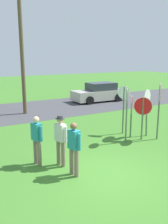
{
  "coord_description": "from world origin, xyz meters",
  "views": [
    {
      "loc": [
        -4.22,
        -5.64,
        3.61
      ],
      "look_at": [
        0.91,
        3.06,
        1.3
      ],
      "focal_mm": 39.25,
      "sensor_mm": 36.0,
      "label": 1
    }
  ],
  "objects_px": {
    "parked_car_on_street": "(99,93)",
    "person_in_blue": "(74,146)",
    "stop_sign_rear_left": "(127,107)",
    "stop_sign_low_front": "(124,102)",
    "person_on_left": "(37,138)",
    "utility_pole": "(21,43)",
    "stop_sign_leaning_left": "(143,111)",
    "person_in_dark_shirt": "(61,138)",
    "stop_sign_tallest": "(147,105)",
    "stop_sign_rear_right": "(159,101)",
    "stop_sign_nearest": "(132,109)"
  },
  "relations": [
    {
      "from": "stop_sign_leaning_left",
      "to": "person_on_left",
      "type": "distance_m",
      "value": 4.87
    },
    {
      "from": "stop_sign_rear_left",
      "to": "stop_sign_low_front",
      "type": "bearing_deg",
      "value": 56.52
    },
    {
      "from": "stop_sign_tallest",
      "to": "stop_sign_leaning_left",
      "type": "bearing_deg",
      "value": -149.92
    },
    {
      "from": "parked_car_on_street",
      "to": "person_in_blue",
      "type": "relative_size",
      "value": 2.58
    },
    {
      "from": "stop_sign_rear_left",
      "to": "person_on_left",
      "type": "bearing_deg",
      "value": -176.77
    },
    {
      "from": "person_in_blue",
      "to": "parked_car_on_street",
      "type": "bearing_deg",
      "value": 52.66
    },
    {
      "from": "stop_sign_rear_left",
      "to": "person_in_blue",
      "type": "bearing_deg",
      "value": -155.23
    },
    {
      "from": "parked_car_on_street",
      "to": "stop_sign_rear_left",
      "type": "relative_size",
      "value": 1.88
    },
    {
      "from": "parked_car_on_street",
      "to": "person_on_left",
      "type": "bearing_deg",
      "value": -133.59
    },
    {
      "from": "parked_car_on_street",
      "to": "person_in_blue",
      "type": "xyz_separation_m",
      "value": [
        -7.87,
        -10.31,
        0.26
      ]
    },
    {
      "from": "person_on_left",
      "to": "person_in_blue",
      "type": "relative_size",
      "value": 1.0
    },
    {
      "from": "person_on_left",
      "to": "person_in_dark_shirt",
      "type": "bearing_deg",
      "value": -36.34
    },
    {
      "from": "person_in_blue",
      "to": "person_on_left",
      "type": "bearing_deg",
      "value": 117.98
    },
    {
      "from": "parked_car_on_street",
      "to": "person_in_dark_shirt",
      "type": "xyz_separation_m",
      "value": [
        -7.92,
        -9.48,
        0.3
      ]
    },
    {
      "from": "stop_sign_tallest",
      "to": "person_in_blue",
      "type": "xyz_separation_m",
      "value": [
        -4.71,
        -1.76,
        -0.49
      ]
    },
    {
      "from": "stop_sign_low_front",
      "to": "stop_sign_nearest",
      "type": "height_order",
      "value": "stop_sign_low_front"
    },
    {
      "from": "parked_car_on_street",
      "to": "utility_pole",
      "type": "bearing_deg",
      "value": -168.87
    },
    {
      "from": "stop_sign_rear_right",
      "to": "utility_pole",
      "type": "bearing_deg",
      "value": 114.14
    },
    {
      "from": "utility_pole",
      "to": "parked_car_on_street",
      "type": "bearing_deg",
      "value": 11.13
    },
    {
      "from": "stop_sign_nearest",
      "to": "person_in_blue",
      "type": "height_order",
      "value": "stop_sign_nearest"
    },
    {
      "from": "stop_sign_nearest",
      "to": "stop_sign_tallest",
      "type": "xyz_separation_m",
      "value": [
        0.73,
        -0.2,
        0.13
      ]
    },
    {
      "from": "stop_sign_tallest",
      "to": "person_in_dark_shirt",
      "type": "height_order",
      "value": "stop_sign_tallest"
    },
    {
      "from": "stop_sign_rear_left",
      "to": "person_in_blue",
      "type": "height_order",
      "value": "stop_sign_rear_left"
    },
    {
      "from": "utility_pole",
      "to": "parked_car_on_street",
      "type": "height_order",
      "value": "utility_pole"
    },
    {
      "from": "person_in_dark_shirt",
      "to": "person_on_left",
      "type": "bearing_deg",
      "value": 143.66
    },
    {
      "from": "stop_sign_nearest",
      "to": "person_in_blue",
      "type": "bearing_deg",
      "value": -153.74
    },
    {
      "from": "person_on_left",
      "to": "person_in_dark_shirt",
      "type": "distance_m",
      "value": 0.8
    },
    {
      "from": "stop_sign_leaning_left",
      "to": "person_on_left",
      "type": "bearing_deg",
      "value": -178.43
    },
    {
      "from": "stop_sign_nearest",
      "to": "person_on_left",
      "type": "height_order",
      "value": "stop_sign_nearest"
    },
    {
      "from": "utility_pole",
      "to": "person_on_left",
      "type": "bearing_deg",
      "value": -104.26
    },
    {
      "from": "utility_pole",
      "to": "stop_sign_rear_right",
      "type": "bearing_deg",
      "value": -65.86
    },
    {
      "from": "parked_car_on_street",
      "to": "stop_sign_low_front",
      "type": "height_order",
      "value": "stop_sign_low_front"
    },
    {
      "from": "stop_sign_rear_right",
      "to": "stop_sign_leaning_left",
      "type": "xyz_separation_m",
      "value": [
        -0.63,
        0.32,
        -0.43
      ]
    },
    {
      "from": "parked_car_on_street",
      "to": "stop_sign_rear_left",
      "type": "height_order",
      "value": "stop_sign_rear_left"
    },
    {
      "from": "stop_sign_rear_right",
      "to": "stop_sign_rear_left",
      "type": "distance_m",
      "value": 1.52
    },
    {
      "from": "person_on_left",
      "to": "stop_sign_rear_left",
      "type": "bearing_deg",
      "value": 3.23
    },
    {
      "from": "stop_sign_rear_left",
      "to": "stop_sign_leaning_left",
      "type": "relative_size",
      "value": 1.22
    },
    {
      "from": "stop_sign_nearest",
      "to": "stop_sign_leaning_left",
      "type": "height_order",
      "value": "stop_sign_nearest"
    },
    {
      "from": "utility_pole",
      "to": "person_on_left",
      "type": "xyz_separation_m",
      "value": [
        -1.96,
        -7.7,
        -3.43
      ]
    },
    {
      "from": "stop_sign_leaning_left",
      "to": "person_on_left",
      "type": "height_order",
      "value": "stop_sign_leaning_left"
    },
    {
      "from": "utility_pole",
      "to": "stop_sign_rear_right",
      "type": "height_order",
      "value": "utility_pole"
    },
    {
      "from": "person_in_blue",
      "to": "stop_sign_rear_left",
      "type": "bearing_deg",
      "value": 24.77
    },
    {
      "from": "parked_car_on_street",
      "to": "person_in_blue",
      "type": "bearing_deg",
      "value": -127.34
    },
    {
      "from": "person_in_blue",
      "to": "stop_sign_tallest",
      "type": "bearing_deg",
      "value": 20.52
    },
    {
      "from": "stop_sign_rear_left",
      "to": "stop_sign_leaning_left",
      "type": "distance_m",
      "value": 0.86
    },
    {
      "from": "stop_sign_nearest",
      "to": "stop_sign_rear_left",
      "type": "bearing_deg",
      "value": -146.53
    },
    {
      "from": "stop_sign_low_front",
      "to": "stop_sign_tallest",
      "type": "height_order",
      "value": "stop_sign_low_front"
    },
    {
      "from": "stop_sign_rear_right",
      "to": "stop_sign_low_front",
      "type": "distance_m",
      "value": 1.65
    },
    {
      "from": "stop_sign_leaning_left",
      "to": "person_in_dark_shirt",
      "type": "bearing_deg",
      "value": -171.76
    },
    {
      "from": "stop_sign_low_front",
      "to": "person_in_dark_shirt",
      "type": "bearing_deg",
      "value": -156.94
    }
  ]
}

